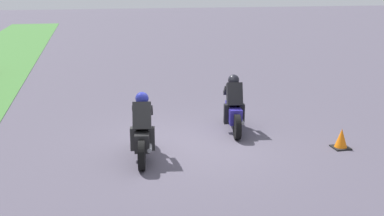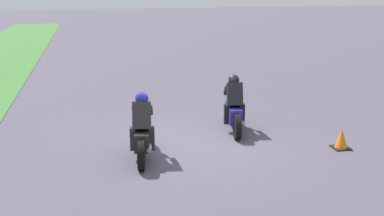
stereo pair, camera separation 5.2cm
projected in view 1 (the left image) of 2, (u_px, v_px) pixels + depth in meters
ground_plane at (192, 144)px, 11.40m from camera, size 120.00×120.00×0.00m
rider_lane_a at (234, 108)px, 12.28m from camera, size 2.03×0.61×1.51m
rider_lane_b at (143, 132)px, 10.35m from camera, size 2.04×0.60×1.51m
traffic_cone at (341, 139)px, 11.08m from camera, size 0.40×0.40×0.49m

